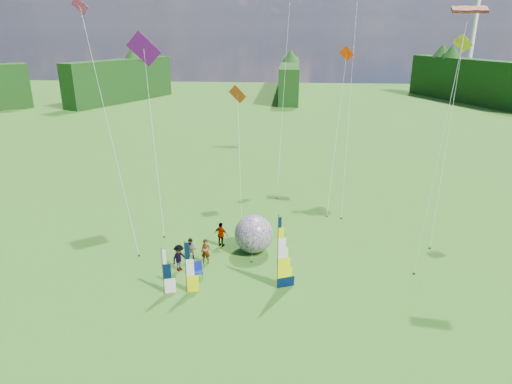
# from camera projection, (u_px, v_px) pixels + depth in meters

# --- Properties ---
(ground) EXTENTS (220.00, 220.00, 0.00)m
(ground) POSITION_uv_depth(u_px,v_px,m) (268.00, 308.00, 25.68)
(ground) COLOR #2F6D1E
(ground) RESTS_ON ground
(treeline_ring) EXTENTS (210.00, 210.00, 8.00)m
(treeline_ring) POSITION_uv_depth(u_px,v_px,m) (268.00, 244.00, 24.31)
(treeline_ring) COLOR #113E13
(treeline_ring) RESTS_ON ground
(turbine_right) EXTENTS (8.00, 1.20, 30.00)m
(turbine_right) POSITION_uv_depth(u_px,v_px,m) (474.00, 26.00, 112.56)
(turbine_right) COLOR silver
(turbine_right) RESTS_ON ground
(feather_banner_main) EXTENTS (1.21, 0.59, 4.68)m
(feather_banner_main) POSITION_uv_depth(u_px,v_px,m) (278.00, 254.00, 26.82)
(feather_banner_main) COLOR black
(feather_banner_main) RESTS_ON ground
(side_banner_left) EXTENTS (0.92, 0.31, 3.30)m
(side_banner_left) POSITION_uv_depth(u_px,v_px,m) (186.00, 268.00, 26.65)
(side_banner_left) COLOR #ECF300
(side_banner_left) RESTS_ON ground
(side_banner_far) EXTENTS (0.87, 0.32, 2.92)m
(side_banner_far) POSITION_uv_depth(u_px,v_px,m) (163.00, 272.00, 26.60)
(side_banner_far) COLOR white
(side_banner_far) RESTS_ON ground
(bol_inflatable) EXTENTS (3.21, 3.21, 2.68)m
(bol_inflatable) POSITION_uv_depth(u_px,v_px,m) (254.00, 234.00, 31.74)
(bol_inflatable) COLOR #001AA7
(bol_inflatable) RESTS_ON ground
(spectator_a) EXTENTS (0.64, 0.44, 1.71)m
(spectator_a) POSITION_uv_depth(u_px,v_px,m) (206.00, 252.00, 30.31)
(spectator_a) COLOR #66594C
(spectator_a) RESTS_ON ground
(spectator_b) EXTENTS (0.80, 0.49, 1.54)m
(spectator_b) POSITION_uv_depth(u_px,v_px,m) (191.00, 249.00, 30.83)
(spectator_b) COLOR #66594C
(spectator_b) RESTS_ON ground
(spectator_c) EXTENTS (0.94, 1.23, 1.80)m
(spectator_c) POSITION_uv_depth(u_px,v_px,m) (179.00, 258.00, 29.39)
(spectator_c) COLOR #66594C
(spectator_c) RESTS_ON ground
(spectator_d) EXTENTS (1.15, 0.78, 1.83)m
(spectator_d) POSITION_uv_depth(u_px,v_px,m) (221.00, 235.00, 32.65)
(spectator_d) COLOR #66594C
(spectator_d) RESTS_ON ground
(camp_chair) EXTENTS (0.79, 0.79, 1.07)m
(camp_chair) POSITION_uv_depth(u_px,v_px,m) (198.00, 271.00, 28.59)
(camp_chair) COLOR navy
(camp_chair) RESTS_ON ground
(kite_whale) EXTENTS (9.01, 16.93, 20.39)m
(kite_whale) POSITION_uv_depth(u_px,v_px,m) (351.00, 84.00, 40.26)
(kite_whale) COLOR black
(kite_whale) RESTS_ON ground
(kite_rainbow_delta) EXTENTS (8.18, 12.34, 15.63)m
(kite_rainbow_delta) POSITION_uv_depth(u_px,v_px,m) (152.00, 125.00, 35.11)
(kite_rainbow_delta) COLOR red
(kite_rainbow_delta) RESTS_ON ground
(kite_parafoil) EXTENTS (9.32, 10.78, 18.01)m
(kite_parafoil) POSITION_uv_depth(u_px,v_px,m) (444.00, 128.00, 28.36)
(kite_parafoil) COLOR #DA462B
(kite_parafoil) RESTS_ON ground
(small_kite_red) EXTENTS (7.33, 11.02, 10.70)m
(small_kite_red) POSITION_uv_depth(u_px,v_px,m) (239.00, 146.00, 38.71)
(small_kite_red) COLOR #E34717
(small_kite_red) RESTS_ON ground
(small_kite_orange) EXTENTS (4.42, 12.14, 13.75)m
(small_kite_orange) POSITION_uv_depth(u_px,v_px,m) (338.00, 124.00, 40.12)
(small_kite_orange) COLOR #ED3100
(small_kite_orange) RESTS_ON ground
(small_kite_yellow) EXTENTS (8.06, 11.38, 14.93)m
(small_kite_yellow) POSITION_uv_depth(u_px,v_px,m) (448.00, 134.00, 33.59)
(small_kite_yellow) COLOR yellow
(small_kite_yellow) RESTS_ON ground
(small_kite_pink) EXTENTS (8.19, 8.97, 17.40)m
(small_kite_pink) POSITION_uv_depth(u_px,v_px,m) (109.00, 123.00, 31.35)
(small_kite_pink) COLOR #E53469
(small_kite_pink) RESTS_ON ground
(small_kite_green) EXTENTS (5.65, 13.95, 20.27)m
(small_kite_green) POSITION_uv_depth(u_px,v_px,m) (284.00, 80.00, 43.84)
(small_kite_green) COLOR green
(small_kite_green) RESTS_ON ground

